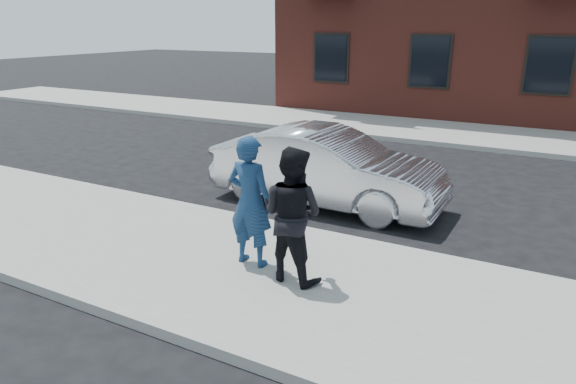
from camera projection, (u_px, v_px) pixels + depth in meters
The scene contains 8 objects.
ground at pixel (461, 324), 6.29m from camera, with size 100.00×100.00×0.00m, color black.
near_sidewalk at pixel (458, 329), 6.05m from camera, with size 50.00×3.50×0.15m, color gray.
near_curb at pixel (482, 268), 7.56m from camera, with size 50.00×0.10×0.15m, color #999691.
far_sidewalk at pixel (532, 141), 15.67m from camera, with size 50.00×3.50×0.15m, color gray.
far_curb at pixel (527, 153), 14.16m from camera, with size 50.00×0.10×0.15m, color #999691.
silver_sedan at pixel (327, 168), 10.19m from camera, with size 1.62×4.65×1.53m, color silver.
man_hoodie at pixel (250, 202), 7.25m from camera, with size 0.71×0.53×1.91m.
man_peacoat at pixel (292, 215), 6.82m from camera, with size 0.97×0.80×1.86m.
Camera 1 is at (0.71, -5.82, 3.51)m, focal length 32.00 mm.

